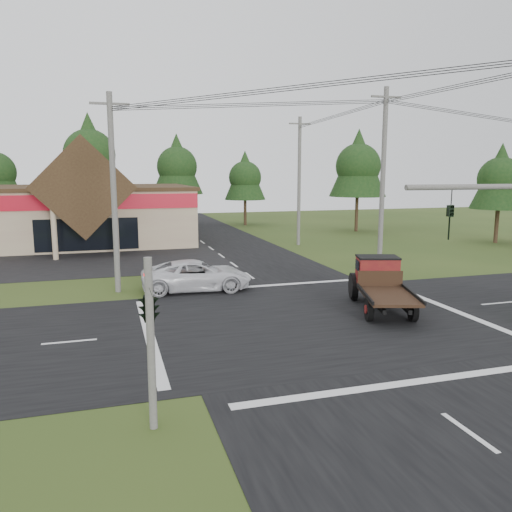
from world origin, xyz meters
name	(u,v)px	position (x,y,z in m)	size (l,w,h in m)	color
ground	(312,321)	(0.00, 0.00, 0.00)	(120.00, 120.00, 0.00)	#2D4318
road_ns	(312,320)	(0.00, 0.00, 0.01)	(12.00, 120.00, 0.02)	black
road_ew	(312,320)	(0.00, 0.00, 0.01)	(120.00, 12.00, 0.02)	black
parking_apron	(28,263)	(-14.00, 19.00, 0.01)	(28.00, 14.00, 0.02)	black
cvs_building	(23,214)	(-15.70, 29.57, 2.78)	(30.40, 18.20, 9.19)	tan
traffic_signal_corner	(148,291)	(-7.50, -7.32, 3.52)	(0.53, 2.48, 4.40)	#595651
utility_pole_nw	(114,192)	(-8.00, 8.00, 5.39)	(2.00, 0.30, 10.50)	#595651
utility_pole_ne	(383,181)	(8.00, 8.00, 5.89)	(2.00, 0.30, 11.50)	#595651
utility_pole_n	(299,180)	(8.00, 22.00, 5.74)	(2.00, 0.30, 11.20)	#595651
tree_row_c	(89,152)	(-10.00, 41.00, 8.72)	(7.28, 7.28, 13.13)	#332316
tree_row_d	(177,165)	(0.00, 42.00, 7.38)	(6.16, 6.16, 11.11)	#332316
tree_row_e	(245,176)	(8.00, 40.00, 6.03)	(5.04, 5.04, 9.09)	#332316
tree_side_ne	(358,164)	(18.00, 30.00, 7.38)	(6.16, 6.16, 11.11)	#332316
tree_side_e_near	(500,177)	(26.00, 18.00, 6.03)	(5.04, 5.04, 9.09)	#332316
antique_flatbed_truck	(382,285)	(3.78, 0.54, 1.22)	(2.23, 5.84, 2.44)	#5C0D14
white_pickup	(197,275)	(-3.82, 7.16, 0.83)	(2.75, 5.97, 1.66)	silver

